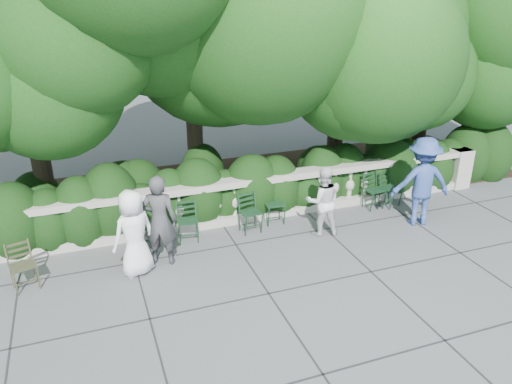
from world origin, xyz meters
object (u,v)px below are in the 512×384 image
object	(u,v)px
chair_b	(146,250)
person_woman_grey	(160,220)
person_businessman	(134,233)
chair_weathered	(29,292)
person_older_blue	(422,182)
chair_d	(253,234)
chair_c	(276,225)
person_casual_man	(323,201)
chair_f	(376,210)
chair_a	(189,244)
chair_e	(394,208)

from	to	relation	value
chair_b	person_woman_grey	size ratio (longest dim) A/B	0.48
person_businessman	chair_weathered	bearing A→B (deg)	-24.19
chair_weathered	person_older_blue	world-z (taller)	person_older_blue
person_woman_grey	chair_d	bearing A→B (deg)	-144.14
chair_c	person_older_blue	world-z (taller)	person_older_blue
person_older_blue	person_casual_man	bearing A→B (deg)	7.93
chair_f	person_older_blue	bearing A→B (deg)	-67.23
chair_a	chair_f	xyz separation A→B (m)	(4.42, 0.09, 0.00)
chair_weathered	person_woman_grey	xyz separation A→B (m)	(2.32, 0.21, 0.87)
chair_b	chair_f	xyz separation A→B (m)	(5.27, 0.05, 0.00)
person_businessman	person_older_blue	bearing A→B (deg)	155.48
chair_c	person_businessman	world-z (taller)	person_businessman
chair_b	chair_c	distance (m)	2.80
chair_f	person_businessman	size ratio (longest dim) A/B	0.52
person_woman_grey	person_older_blue	size ratio (longest dim) A/B	0.90
chair_e	person_businessman	bearing A→B (deg)	166.69
chair_c	person_businessman	size ratio (longest dim) A/B	0.52
chair_f	chair_a	bearing A→B (deg)	175.52
chair_b	person_casual_man	bearing A→B (deg)	-23.44
chair_a	person_woman_grey	size ratio (longest dim) A/B	0.48
chair_c	person_casual_man	distance (m)	1.24
chair_a	chair_e	size ratio (longest dim) A/B	1.00
chair_b	person_casual_man	size ratio (longest dim) A/B	0.57
chair_b	person_casual_man	xyz separation A→B (m)	(3.55, -0.53, 0.74)
person_businessman	chair_c	bearing A→B (deg)	171.94
person_casual_man	person_older_blue	world-z (taller)	person_older_blue
chair_c	chair_d	xyz separation A→B (m)	(-0.60, -0.22, 0.00)
chair_f	chair_d	bearing A→B (deg)	177.16
chair_e	chair_c	bearing A→B (deg)	157.23
chair_c	person_older_blue	size ratio (longest dim) A/B	0.43
chair_weathered	person_businessman	world-z (taller)	person_businessman
chair_a	chair_d	size ratio (longest dim) A/B	1.00
chair_a	chair_b	xyz separation A→B (m)	(-0.85, 0.04, 0.00)
chair_c	chair_weathered	bearing A→B (deg)	-166.89
person_businessman	chair_e	bearing A→B (deg)	163.25
person_casual_man	person_woman_grey	bearing A→B (deg)	12.60
chair_a	person_casual_man	bearing A→B (deg)	-2.17
chair_e	person_woman_grey	bearing A→B (deg)	165.23
chair_b	person_businessman	bearing A→B (deg)	-123.90
chair_weathered	person_casual_man	xyz separation A→B (m)	(5.63, 0.24, 0.74)
chair_b	chair_d	xyz separation A→B (m)	(2.20, -0.10, 0.00)
chair_d	person_woman_grey	world-z (taller)	person_woman_grey
chair_a	person_older_blue	distance (m)	5.03
chair_b	person_casual_man	distance (m)	3.66
chair_f	person_older_blue	xyz separation A→B (m)	(0.46, -0.85, 0.97)
chair_a	chair_e	world-z (taller)	same
chair_a	person_businessman	distance (m)	1.55
chair_b	person_businessman	xyz separation A→B (m)	(-0.26, -0.77, 0.80)
chair_f	chair_c	bearing A→B (deg)	172.67
chair_weathered	person_casual_man	world-z (taller)	person_casual_man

